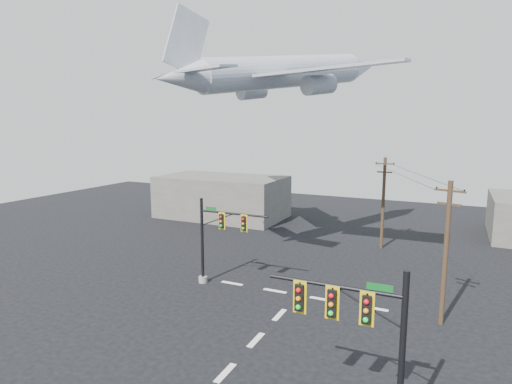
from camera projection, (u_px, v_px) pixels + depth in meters
The scene contains 9 objects.
ground at pixel (225, 373), 23.52m from camera, with size 120.00×120.00×0.00m, color black.
lane_markings at pixel (264, 331), 28.30m from camera, with size 14.00×21.20×0.01m.
signal_mast_near at pixel (366, 345), 18.00m from camera, with size 6.25×0.86×7.81m.
signal_mast_far at pixel (215, 240), 35.79m from camera, with size 6.49×0.81×7.40m.
utility_pole_a at pixel (446, 251), 28.50m from camera, with size 1.91×0.79×9.91m.
utility_pole_b at pixel (383, 201), 46.38m from camera, with size 2.03×0.34×10.02m.
power_lines at pixel (410, 175), 36.81m from camera, with size 8.43×16.91×0.03m.
airliner at pixel (285, 73), 40.76m from camera, with size 23.66×25.93×7.18m.
building_left at pixel (222, 197), 62.73m from camera, with size 18.00×10.00×6.00m, color #636057.
Camera 1 is at (10.70, -18.91, 13.55)m, focal length 30.00 mm.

